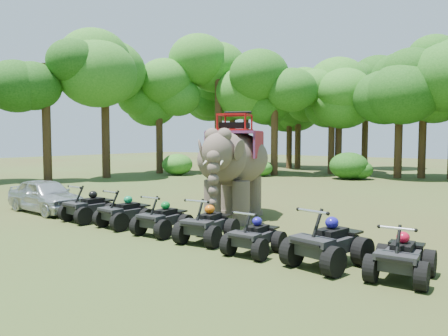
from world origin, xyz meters
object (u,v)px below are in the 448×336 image
(atv_1, at_px, (124,208))
(atv_0, at_px, (89,203))
(elephant, at_px, (234,165))
(atv_3, at_px, (207,219))
(atv_5, at_px, (328,236))
(atv_4, at_px, (255,231))
(parked_car, at_px, (46,195))
(atv_6, at_px, (401,251))
(atv_2, at_px, (162,214))

(atv_1, bearing_deg, atv_0, -172.95)
(atv_0, bearing_deg, atv_1, 4.92)
(elephant, bearing_deg, atv_3, -86.92)
(atv_1, height_order, atv_5, atv_5)
(atv_1, distance_m, atv_4, 5.29)
(elephant, xyz_separation_m, atv_1, (-2.01, -3.41, -1.33))
(elephant, bearing_deg, parked_car, -174.11)
(atv_1, height_order, atv_3, atv_3)
(atv_1, distance_m, atv_6, 8.84)
(elephant, height_order, atv_3, elephant)
(atv_2, height_order, atv_6, atv_2)
(parked_car, bearing_deg, atv_6, -88.03)
(atv_3, bearing_deg, atv_6, -10.08)
(atv_5, distance_m, atv_6, 1.63)
(atv_0, xyz_separation_m, atv_6, (10.65, 0.04, -0.05))
(parked_car, xyz_separation_m, atv_3, (8.27, 0.07, -0.02))
(atv_3, relative_size, atv_5, 0.92)
(atv_1, bearing_deg, parked_car, -175.27)
(atv_4, xyz_separation_m, atv_5, (1.92, 0.13, 0.12))
(parked_car, distance_m, atv_4, 10.05)
(atv_0, xyz_separation_m, atv_4, (7.10, -0.12, -0.08))
(atv_0, distance_m, atv_4, 7.10)
(atv_3, bearing_deg, atv_0, 172.35)
(atv_3, relative_size, atv_6, 1.05)
(elephant, xyz_separation_m, atv_6, (6.82, -3.45, -1.35))
(atv_3, bearing_deg, atv_5, -10.97)
(elephant, height_order, atv_6, elephant)
(parked_car, distance_m, atv_1, 4.76)
(atv_2, xyz_separation_m, atv_4, (3.50, -0.19, -0.04))
(parked_car, distance_m, atv_5, 11.98)
(atv_1, bearing_deg, elephant, 64.10)
(atv_6, bearing_deg, atv_5, 176.21)
(atv_2, distance_m, atv_5, 5.42)
(atv_2, xyz_separation_m, atv_6, (7.05, -0.02, -0.01))
(elephant, distance_m, parked_car, 7.70)
(atv_5, bearing_deg, atv_1, -170.85)
(atv_4, bearing_deg, parked_car, 176.13)
(atv_4, distance_m, atv_6, 3.55)
(atv_4, height_order, atv_5, atv_5)
(atv_1, bearing_deg, atv_3, 5.52)
(elephant, height_order, atv_2, elephant)
(atv_3, bearing_deg, elephant, 104.92)
(atv_1, bearing_deg, atv_2, 4.12)
(parked_car, relative_size, atv_4, 2.52)
(parked_car, bearing_deg, atv_4, -89.00)
(atv_6, bearing_deg, atv_4, 177.81)
(atv_4, bearing_deg, atv_5, 1.20)
(elephant, height_order, atv_0, elephant)
(atv_0, relative_size, atv_5, 0.94)
(parked_car, bearing_deg, elephant, -61.10)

